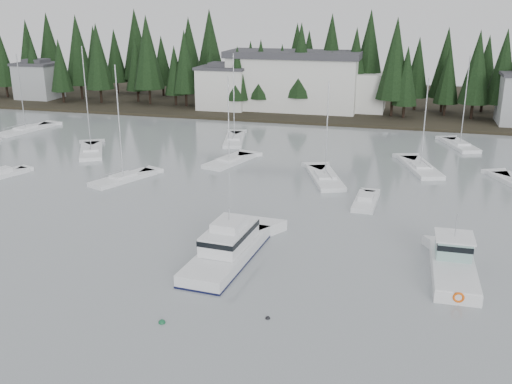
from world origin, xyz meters
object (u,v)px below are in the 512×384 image
(house_west, at_px, (223,87))
(lobster_boat_teal, at_px, (453,267))
(harbor_inn, at_px, (305,81))
(sailboat_3, at_px, (460,146))
(sailboat_5, at_px, (91,152))
(cabin_cruiser_center, at_px, (228,250))
(sailboat_6, at_px, (229,162))
(sailboat_2, at_px, (234,141))
(sailboat_8, at_px, (420,169))
(sailboat_4, at_px, (26,131))
(runabout_1, at_px, (366,202))
(house_far_west, at_px, (38,80))
(sailboat_10, at_px, (123,180))
(runabout_0, at_px, (3,175))
(sailboat_0, at_px, (325,179))

(house_west, height_order, lobster_boat_teal, house_west)
(harbor_inn, xyz_separation_m, sailboat_3, (27.04, -22.11, -5.70))
(sailboat_5, bearing_deg, house_west, -41.57)
(cabin_cruiser_center, xyz_separation_m, sailboat_6, (-8.83, 28.11, -0.69))
(sailboat_2, bearing_deg, sailboat_8, -120.89)
(sailboat_4, relative_size, runabout_1, 1.99)
(house_far_west, relative_size, harbor_inn, 0.29)
(sailboat_10, xyz_separation_m, runabout_0, (-14.79, -2.20, 0.04))
(house_west, height_order, sailboat_8, sailboat_8)
(house_far_west, height_order, cabin_cruiser_center, house_far_west)
(harbor_inn, bearing_deg, sailboat_8, -59.11)
(sailboat_4, bearing_deg, runabout_0, -139.89)
(sailboat_4, bearing_deg, sailboat_6, -95.33)
(cabin_cruiser_center, bearing_deg, sailboat_5, 50.01)
(sailboat_4, bearing_deg, sailboat_10, -116.64)
(lobster_boat_teal, relative_size, sailboat_0, 0.75)
(sailboat_5, bearing_deg, sailboat_3, -100.64)
(lobster_boat_teal, bearing_deg, sailboat_4, 59.74)
(sailboat_3, distance_m, sailboat_5, 52.56)
(house_far_west, height_order, harbor_inn, harbor_inn)
(cabin_cruiser_center, height_order, sailboat_3, sailboat_3)
(runabout_0, bearing_deg, sailboat_6, -42.53)
(house_far_west, xyz_separation_m, runabout_0, (30.08, -50.68, -4.27))
(sailboat_3, bearing_deg, sailboat_4, 76.71)
(cabin_cruiser_center, relative_size, sailboat_6, 1.02)
(cabin_cruiser_center, bearing_deg, house_far_west, 48.12)
(sailboat_2, height_order, sailboat_4, sailboat_2)
(lobster_boat_teal, distance_m, sailboat_4, 73.78)
(harbor_inn, bearing_deg, cabin_cruiser_center, -84.67)
(sailboat_4, distance_m, sailboat_10, 35.11)
(sailboat_3, xyz_separation_m, sailboat_10, (-39.21, -27.71, 0.01))
(lobster_boat_teal, height_order, sailboat_6, sailboat_6)
(lobster_boat_teal, bearing_deg, sailboat_2, 36.67)
(sailboat_3, xyz_separation_m, sailboat_5, (-49.77, -16.90, 0.00))
(lobster_boat_teal, height_order, sailboat_10, sailboat_10)
(sailboat_4, bearing_deg, cabin_cruiser_center, -119.68)
(harbor_inn, bearing_deg, lobster_boat_teal, -70.09)
(lobster_boat_teal, relative_size, sailboat_4, 0.71)
(house_west, height_order, sailboat_6, sailboat_6)
(cabin_cruiser_center, relative_size, sailboat_3, 0.88)
(house_far_west, relative_size, sailboat_5, 0.57)
(sailboat_6, bearing_deg, sailboat_5, 106.52)
(house_far_west, relative_size, sailboat_4, 0.66)
(harbor_inn, height_order, cabin_cruiser_center, harbor_inn)
(sailboat_6, bearing_deg, cabin_cruiser_center, -145.58)
(sailboat_3, relative_size, runabout_1, 2.08)
(house_far_west, bearing_deg, cabin_cruiser_center, -46.16)
(house_far_west, relative_size, sailboat_10, 0.61)
(sailboat_0, xyz_separation_m, sailboat_3, (16.43, 21.33, 0.02))
(sailboat_5, relative_size, runabout_1, 2.31)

